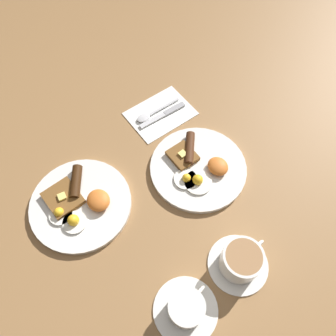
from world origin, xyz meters
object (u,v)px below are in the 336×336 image
Objects in this scene: breakfast_plate_near at (198,167)px; teacup_near at (241,261)px; breakfast_plate_far at (80,203)px; spoon at (148,115)px; knife at (165,114)px; teacup_far at (186,308)px.

teacup_near reaches higher than breakfast_plate_near.
breakfast_plate_far is 1.72× the size of spoon.
breakfast_plate_near is at bearing 81.02° from knife.
teacup_far is at bearing -166.89° from breakfast_plate_far.
breakfast_plate_far reaches higher than knife.
teacup_near is at bearing 76.80° from knife.
breakfast_plate_near is 0.37m from teacup_far.
spoon is (0.24, 0.02, -0.00)m from breakfast_plate_near.
teacup_far is 0.57m from spoon.
spoon is at bearing -63.59° from breakfast_plate_far.
spoon is at bearing 4.30° from breakfast_plate_near.
breakfast_plate_far is 0.44m from teacup_near.
breakfast_plate_near is 1.82× the size of teacup_far.
teacup_far reaches higher than spoon.
breakfast_plate_far is 1.82× the size of teacup_near.
breakfast_plate_near is 0.28m from teacup_near.
breakfast_plate_near is 1.84× the size of teacup_near.
breakfast_plate_near reaches higher than spoon.
teacup_far is 0.57m from knife.
breakfast_plate_far is at bearing 35.28° from teacup_near.
breakfast_plate_near is 1.66× the size of knife.
knife is (0.49, -0.11, -0.03)m from teacup_near.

